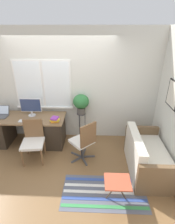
{
  "coord_description": "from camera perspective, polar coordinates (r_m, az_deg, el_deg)",
  "views": [
    {
      "loc": [
        0.79,
        -3.25,
        2.64
      ],
      "look_at": [
        0.65,
        0.18,
        0.98
      ],
      "focal_mm": 28.0,
      "sensor_mm": 36.0,
      "label": 1
    }
  ],
  "objects": [
    {
      "name": "potted_plant",
      "position": [
        4.21,
        -2.12,
        3.12
      ],
      "size": [
        0.38,
        0.38,
        0.49
      ],
      "color": "#514C47",
      "rests_on": "plant_stand"
    },
    {
      "name": "floor_rug_striped",
      "position": [
        3.43,
        5.41,
        -24.65
      ],
      "size": [
        1.48,
        0.77,
        0.01
      ],
      "color": "#565B6B",
      "rests_on": "ground_plane"
    },
    {
      "name": "folding_stool",
      "position": [
        3.09,
        9.76,
        -21.86
      ],
      "size": [
        0.42,
        0.36,
        0.41
      ],
      "color": "#B24C33",
      "rests_on": "ground_plane"
    },
    {
      "name": "office_chair_swivel",
      "position": [
        3.73,
        -1.19,
        -9.35
      ],
      "size": [
        0.61,
        0.61,
        0.95
      ],
      "rotation": [
        0.0,
        0.0,
        3.89
      ],
      "color": "#47474C",
      "rests_on": "ground_plane"
    },
    {
      "name": "wall_right_with_picture",
      "position": [
        3.82,
        26.15,
        3.33
      ],
      "size": [
        0.08,
        9.0,
        2.7
      ],
      "color": "silver",
      "rests_on": "ground_plane"
    },
    {
      "name": "keyboard",
      "position": [
        4.17,
        -18.95,
        -2.84
      ],
      "size": [
        0.41,
        0.11,
        0.02
      ],
      "color": "silver",
      "rests_on": "desk"
    },
    {
      "name": "desk",
      "position": [
        4.54,
        -18.75,
        -5.47
      ],
      "size": [
        1.81,
        0.71,
        0.73
      ],
      "color": "brown",
      "rests_on": "ground_plane"
    },
    {
      "name": "laptop",
      "position": [
        4.66,
        -26.5,
        -0.62
      ],
      "size": [
        0.35,
        0.32,
        0.22
      ],
      "color": "#4C4C51",
      "rests_on": "desk"
    },
    {
      "name": "desk_chair_wooden",
      "position": [
        3.97,
        -17.36,
        -8.69
      ],
      "size": [
        0.5,
        0.51,
        0.89
      ],
      "rotation": [
        0.0,
        0.0,
        0.12
      ],
      "color": "brown",
      "rests_on": "ground_plane"
    },
    {
      "name": "monitor",
      "position": [
        4.33,
        -18.02,
        1.75
      ],
      "size": [
        0.49,
        0.18,
        0.43
      ],
      "color": "silver",
      "rests_on": "desk"
    },
    {
      "name": "plant_stand",
      "position": [
        4.38,
        -2.03,
        -1.83
      ],
      "size": [
        0.22,
        0.22,
        0.73
      ],
      "color": "#333338",
      "rests_on": "ground_plane"
    },
    {
      "name": "book_stack",
      "position": [
        3.98,
        -10.64,
        -2.46
      ],
      "size": [
        0.21,
        0.2,
        0.11
      ],
      "color": "orange",
      "rests_on": "desk"
    },
    {
      "name": "wall_back_with_window",
      "position": [
        4.32,
        -8.63,
        8.1
      ],
      "size": [
        9.0,
        0.12,
        2.7
      ],
      "color": "silver",
      "rests_on": "ground_plane"
    },
    {
      "name": "couch_loveseat",
      "position": [
        3.81,
        18.59,
        -13.92
      ],
      "size": [
        0.72,
        1.33,
        0.79
      ],
      "rotation": [
        0.0,
        0.0,
        1.57
      ],
      "color": "silver",
      "rests_on": "ground_plane"
    },
    {
      "name": "mouse",
      "position": [
        4.09,
        -15.52,
        -2.81
      ],
      "size": [
        0.04,
        0.06,
        0.03
      ],
      "color": "slate",
      "rests_on": "desk"
    },
    {
      "name": "ground_plane",
      "position": [
        4.26,
        -9.12,
        -12.91
      ],
      "size": [
        14.0,
        14.0,
        0.0
      ],
      "primitive_type": "plane",
      "color": "brown"
    }
  ]
}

